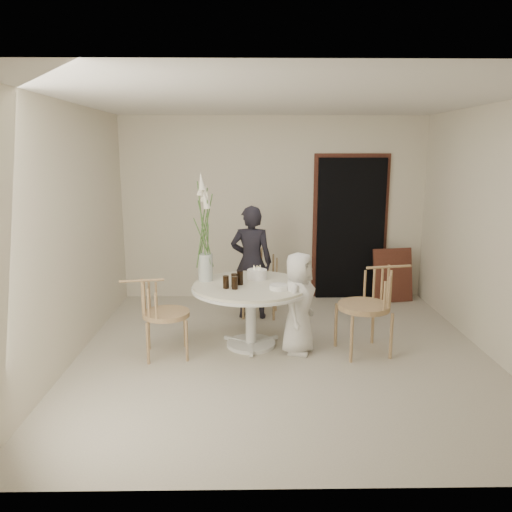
{
  "coord_description": "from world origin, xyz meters",
  "views": [
    {
      "loc": [
        -0.38,
        -5.16,
        2.2
      ],
      "look_at": [
        -0.29,
        0.3,
        1.04
      ],
      "focal_mm": 35.0,
      "sensor_mm": 36.0,
      "label": 1
    }
  ],
  "objects_px": {
    "chair_far": "(261,272)",
    "chair_right": "(376,296)",
    "birthday_cake": "(257,274)",
    "chair_left": "(154,306)",
    "girl": "(251,262)",
    "table": "(251,294)",
    "boy": "(299,303)",
    "flower_vase": "(205,237)"
  },
  "relations": [
    {
      "from": "chair_far",
      "to": "flower_vase",
      "type": "height_order",
      "value": "flower_vase"
    },
    {
      "from": "birthday_cake",
      "to": "chair_far",
      "type": "bearing_deg",
      "value": 85.98
    },
    {
      "from": "chair_right",
      "to": "flower_vase",
      "type": "xyz_separation_m",
      "value": [
        -1.89,
        0.36,
        0.61
      ]
    },
    {
      "from": "girl",
      "to": "chair_right",
      "type": "bearing_deg",
      "value": 144.08
    },
    {
      "from": "chair_far",
      "to": "birthday_cake",
      "type": "bearing_deg",
      "value": -87.16
    },
    {
      "from": "chair_left",
      "to": "flower_vase",
      "type": "xyz_separation_m",
      "value": [
        0.52,
        0.46,
        0.68
      ]
    },
    {
      "from": "girl",
      "to": "birthday_cake",
      "type": "distance_m",
      "value": 0.79
    },
    {
      "from": "chair_left",
      "to": "flower_vase",
      "type": "distance_m",
      "value": 0.97
    },
    {
      "from": "boy",
      "to": "flower_vase",
      "type": "bearing_deg",
      "value": 94.26
    },
    {
      "from": "table",
      "to": "boy",
      "type": "distance_m",
      "value": 0.56
    },
    {
      "from": "girl",
      "to": "boy",
      "type": "bearing_deg",
      "value": 118.53
    },
    {
      "from": "chair_far",
      "to": "boy",
      "type": "height_order",
      "value": "boy"
    },
    {
      "from": "flower_vase",
      "to": "chair_right",
      "type": "bearing_deg",
      "value": -10.87
    },
    {
      "from": "chair_left",
      "to": "girl",
      "type": "height_order",
      "value": "girl"
    },
    {
      "from": "chair_right",
      "to": "boy",
      "type": "height_order",
      "value": "boy"
    },
    {
      "from": "table",
      "to": "birthday_cake",
      "type": "bearing_deg",
      "value": 72.76
    },
    {
      "from": "chair_right",
      "to": "boy",
      "type": "xyz_separation_m",
      "value": [
        -0.85,
        -0.0,
        -0.07
      ]
    },
    {
      "from": "chair_far",
      "to": "girl",
      "type": "xyz_separation_m",
      "value": [
        -0.13,
        -0.2,
        0.18
      ]
    },
    {
      "from": "chair_right",
      "to": "chair_left",
      "type": "distance_m",
      "value": 2.41
    },
    {
      "from": "table",
      "to": "boy",
      "type": "bearing_deg",
      "value": -20.38
    },
    {
      "from": "girl",
      "to": "birthday_cake",
      "type": "xyz_separation_m",
      "value": [
        0.06,
        -0.78,
        0.03
      ]
    },
    {
      "from": "chair_left",
      "to": "birthday_cake",
      "type": "bearing_deg",
      "value": -74.79
    },
    {
      "from": "chair_right",
      "to": "birthday_cake",
      "type": "height_order",
      "value": "chair_right"
    },
    {
      "from": "chair_far",
      "to": "chair_left",
      "type": "height_order",
      "value": "chair_far"
    },
    {
      "from": "boy",
      "to": "flower_vase",
      "type": "relative_size",
      "value": 0.91
    },
    {
      "from": "boy",
      "to": "flower_vase",
      "type": "xyz_separation_m",
      "value": [
        -1.04,
        0.37,
        0.68
      ]
    },
    {
      "from": "chair_right",
      "to": "birthday_cake",
      "type": "bearing_deg",
      "value": -119.42
    },
    {
      "from": "chair_far",
      "to": "chair_right",
      "type": "height_order",
      "value": "chair_right"
    },
    {
      "from": "chair_left",
      "to": "chair_far",
      "type": "bearing_deg",
      "value": -47.98
    },
    {
      "from": "chair_right",
      "to": "flower_vase",
      "type": "relative_size",
      "value": 0.8
    },
    {
      "from": "chair_left",
      "to": "girl",
      "type": "bearing_deg",
      "value": -48.65
    },
    {
      "from": "table",
      "to": "chair_right",
      "type": "distance_m",
      "value": 1.38
    },
    {
      "from": "chair_left",
      "to": "chair_right",
      "type": "bearing_deg",
      "value": -97.56
    },
    {
      "from": "flower_vase",
      "to": "chair_left",
      "type": "bearing_deg",
      "value": -138.45
    },
    {
      "from": "table",
      "to": "boy",
      "type": "height_order",
      "value": "boy"
    },
    {
      "from": "chair_right",
      "to": "chair_left",
      "type": "height_order",
      "value": "chair_right"
    },
    {
      "from": "birthday_cake",
      "to": "table",
      "type": "bearing_deg",
      "value": -107.24
    },
    {
      "from": "chair_right",
      "to": "girl",
      "type": "relative_size",
      "value": 0.65
    },
    {
      "from": "boy",
      "to": "birthday_cake",
      "type": "xyz_separation_m",
      "value": [
        -0.45,
        0.43,
        0.22
      ]
    },
    {
      "from": "chair_right",
      "to": "girl",
      "type": "height_order",
      "value": "girl"
    },
    {
      "from": "chair_left",
      "to": "boy",
      "type": "distance_m",
      "value": 1.56
    },
    {
      "from": "chair_far",
      "to": "table",
      "type": "bearing_deg",
      "value": -89.79
    }
  ]
}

